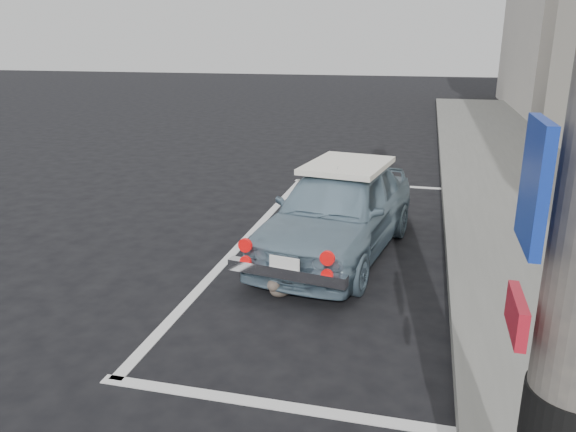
# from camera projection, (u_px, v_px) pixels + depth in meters

# --- Properties ---
(ground) EXTENTS (80.00, 80.00, 0.00)m
(ground) POSITION_uv_depth(u_px,v_px,m) (238.00, 363.00, 4.86)
(ground) COLOR black
(ground) RESTS_ON ground
(building_far) EXTENTS (3.50, 10.00, 8.00)m
(building_far) POSITION_uv_depth(u_px,v_px,m) (572.00, 1.00, 20.72)
(building_far) COLOR beige
(building_far) RESTS_ON ground
(pline_rear) EXTENTS (3.00, 0.12, 0.01)m
(pline_rear) POSITION_uv_depth(u_px,v_px,m) (280.00, 406.00, 4.28)
(pline_rear) COLOR silver
(pline_rear) RESTS_ON ground
(pline_front) EXTENTS (3.00, 0.12, 0.01)m
(pline_front) POSITION_uv_depth(u_px,v_px,m) (371.00, 185.00, 10.76)
(pline_front) COLOR silver
(pline_front) RESTS_ON ground
(pline_side) EXTENTS (0.12, 7.00, 0.01)m
(pline_side) POSITION_uv_depth(u_px,v_px,m) (246.00, 239.00, 7.84)
(pline_side) COLOR silver
(pline_side) RESTS_ON ground
(retro_coupe) EXTENTS (1.93, 3.61, 1.17)m
(retro_coupe) POSITION_uv_depth(u_px,v_px,m) (338.00, 210.00, 7.17)
(retro_coupe) COLOR #7390A3
(retro_coupe) RESTS_ON ground
(cat) EXTENTS (0.33, 0.48, 0.27)m
(cat) POSITION_uv_depth(u_px,v_px,m) (281.00, 286.00, 6.08)
(cat) COLOR #706355
(cat) RESTS_ON ground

